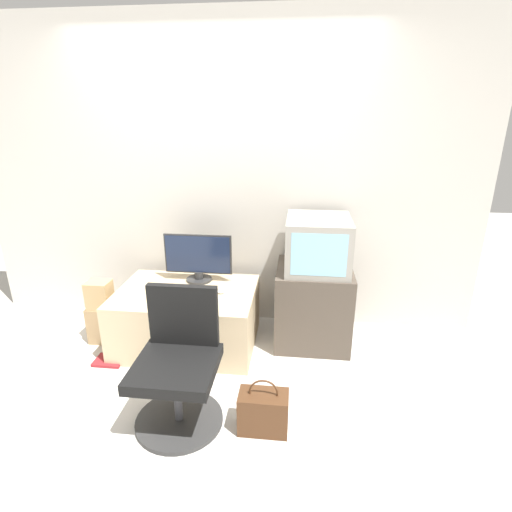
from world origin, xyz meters
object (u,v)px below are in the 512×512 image
object	(u,v)px
office_chair	(179,368)
cardboard_box_lower	(104,324)
keyboard	(191,292)
mouse	(220,292)
handbag	(263,411)
main_monitor	(198,258)
crt_tv	(318,244)
book	(109,361)

from	to	relation	value
office_chair	cardboard_box_lower	size ratio (longest dim) A/B	2.66
keyboard	mouse	world-z (taller)	mouse
handbag	main_monitor	bearing A→B (deg)	120.44
crt_tv	handbag	xyz separation A→B (m)	(-0.32, -1.07, -0.73)
office_chair	book	world-z (taller)	office_chair
keyboard	crt_tv	xyz separation A→B (m)	(0.98, 0.21, 0.37)
crt_tv	handbag	size ratio (longest dim) A/B	1.51
office_chair	handbag	size ratio (longest dim) A/B	2.33
cardboard_box_lower	book	distance (m)	0.37
cardboard_box_lower	book	size ratio (longest dim) A/B	1.43
cardboard_box_lower	mouse	bearing A→B (deg)	1.46
keyboard	book	distance (m)	0.82
keyboard	mouse	size ratio (longest dim) A/B	6.69
office_chair	handbag	world-z (taller)	office_chair
keyboard	handbag	bearing A→B (deg)	-52.54
cardboard_box_lower	handbag	distance (m)	1.67
handbag	book	world-z (taller)	handbag
crt_tv	office_chair	distance (m)	1.42
main_monitor	handbag	size ratio (longest dim) A/B	1.59
crt_tv	main_monitor	bearing A→B (deg)	177.02
crt_tv	book	world-z (taller)	crt_tv
office_chair	handbag	xyz separation A→B (m)	(0.53, -0.05, -0.23)
office_chair	book	size ratio (longest dim) A/B	3.80
main_monitor	cardboard_box_lower	bearing A→B (deg)	-160.88
office_chair	book	xyz separation A→B (m)	(-0.73, 0.51, -0.35)
keyboard	book	bearing A→B (deg)	-153.15
mouse	handbag	distance (m)	1.05
office_chair	keyboard	bearing A→B (deg)	99.43
main_monitor	keyboard	bearing A→B (deg)	-90.30
handbag	cardboard_box_lower	bearing A→B (deg)	149.10
cardboard_box_lower	handbag	xyz separation A→B (m)	(1.43, -0.86, -0.03)
mouse	crt_tv	xyz separation A→B (m)	(0.75, 0.19, 0.37)
main_monitor	crt_tv	distance (m)	1.00
book	keyboard	bearing A→B (deg)	26.85
keyboard	handbag	xyz separation A→B (m)	(0.66, -0.86, -0.36)
handbag	book	size ratio (longest dim) A/B	1.63
book	office_chair	bearing A→B (deg)	-34.77
main_monitor	mouse	xyz separation A→B (m)	(0.23, -0.24, -0.19)
main_monitor	book	xyz separation A→B (m)	(-0.60, -0.56, -0.67)
main_monitor	mouse	size ratio (longest dim) A/B	10.85
crt_tv	book	size ratio (longest dim) A/B	2.46
office_chair	cardboard_box_lower	bearing A→B (deg)	138.38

